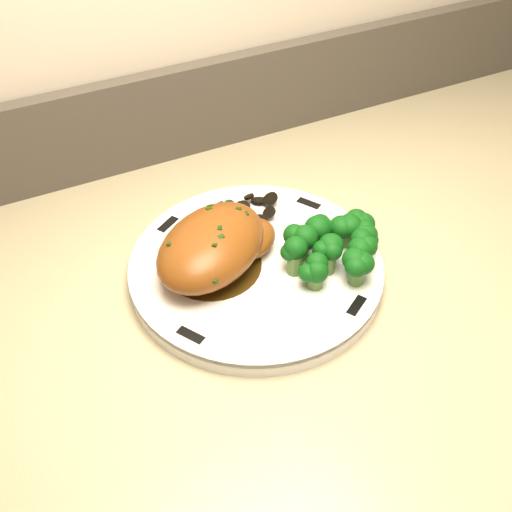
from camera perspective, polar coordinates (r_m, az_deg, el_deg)
name	(u,v)px	position (r m, az deg, el deg)	size (l,w,h in m)	color
counter	(507,399)	(1.16, 21.43, -11.73)	(1.94, 0.65, 0.96)	#543326
plate	(256,269)	(0.68, 0.00, -1.16)	(0.27, 0.27, 0.02)	white
rim_accent_0	(309,204)	(0.75, 4.71, 4.67)	(0.03, 0.01, 0.00)	black
rim_accent_1	(168,224)	(0.72, -7.83, 2.80)	(0.03, 0.01, 0.00)	black
rim_accent_2	(191,335)	(0.61, -5.83, -7.03)	(0.03, 0.01, 0.00)	black
rim_accent_3	(357,306)	(0.64, 8.93, -4.40)	(0.03, 0.01, 0.00)	black
gravy_pool	(212,265)	(0.67, -3.89, -0.83)	(0.10, 0.10, 0.00)	#37240A
chicken_breast	(216,245)	(0.65, -3.58, 0.95)	(0.17, 0.15, 0.05)	#914C19
mushroom_pile	(245,217)	(0.72, -1.02, 3.48)	(0.08, 0.06, 0.02)	black
broccoli_florets	(336,246)	(0.66, 7.11, 0.93)	(0.12, 0.09, 0.04)	#547C34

